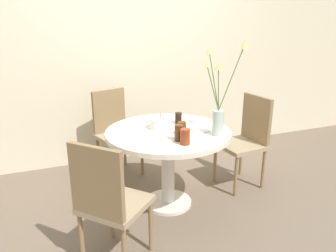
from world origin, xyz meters
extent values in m
plane|color=#6B5B4C|center=(0.00, 0.00, 0.00)|extent=(16.00, 16.00, 0.00)
cube|color=beige|center=(0.00, 1.23, 1.30)|extent=(8.00, 0.05, 2.60)
cylinder|color=silver|center=(0.00, 0.00, 0.69)|extent=(1.07, 1.07, 0.04)
cylinder|color=silver|center=(0.00, 0.00, 0.35)|extent=(0.12, 0.12, 0.64)
cylinder|color=silver|center=(0.00, 0.00, 0.01)|extent=(0.43, 0.43, 0.03)
cube|color=#9E896B|center=(-0.26, 0.76, 0.43)|extent=(0.51, 0.51, 0.04)
cube|color=olive|center=(-0.32, 0.93, 0.68)|extent=(0.37, 0.16, 0.46)
cylinder|color=olive|center=(-0.36, 0.54, 0.20)|extent=(0.03, 0.03, 0.41)
cylinder|color=olive|center=(-0.04, 0.65, 0.20)|extent=(0.03, 0.03, 0.41)
cylinder|color=olive|center=(-0.47, 0.87, 0.20)|extent=(0.03, 0.03, 0.41)
cylinder|color=olive|center=(-0.15, 0.97, 0.20)|extent=(0.03, 0.03, 0.41)
cube|color=#9E896B|center=(-0.59, -0.54, 0.43)|extent=(0.57, 0.57, 0.04)
cube|color=olive|center=(-0.72, -0.66, 0.68)|extent=(0.28, 0.30, 0.46)
cylinder|color=olive|center=(-0.35, -0.55, 0.20)|extent=(0.03, 0.03, 0.41)
cylinder|color=olive|center=(-0.58, -0.30, 0.20)|extent=(0.03, 0.03, 0.41)
cylinder|color=olive|center=(-0.83, -0.53, 0.20)|extent=(0.03, 0.03, 0.41)
cube|color=#9E896B|center=(0.80, 0.08, 0.43)|extent=(0.44, 0.44, 0.04)
cube|color=olive|center=(0.98, 0.10, 0.68)|extent=(0.07, 0.38, 0.46)
cylinder|color=olive|center=(0.61, 0.23, 0.20)|extent=(0.03, 0.03, 0.41)
cylinder|color=olive|center=(0.64, -0.11, 0.20)|extent=(0.03, 0.03, 0.41)
cylinder|color=olive|center=(0.95, 0.27, 0.20)|extent=(0.03, 0.03, 0.41)
cylinder|color=olive|center=(0.98, -0.07, 0.20)|extent=(0.03, 0.03, 0.41)
cylinder|color=white|center=(-0.04, 0.07, 0.76)|extent=(0.18, 0.18, 0.09)
cylinder|color=#E54C4C|center=(-0.04, 0.07, 0.82)|extent=(0.01, 0.01, 0.04)
cylinder|color=#B2C6C1|center=(0.33, -0.26, 0.81)|extent=(0.09, 0.09, 0.21)
cylinder|color=#4C7538|center=(0.29, -0.23, 1.10)|extent=(0.10, 0.05, 0.37)
cone|color=#EFCC66|center=(0.24, -0.21, 1.28)|extent=(0.04, 0.04, 0.04)
cylinder|color=#4C7538|center=(0.33, -0.17, 1.14)|extent=(0.02, 0.18, 0.46)
cone|color=#EFCC66|center=(0.32, -0.09, 1.37)|extent=(0.05, 0.05, 0.05)
cylinder|color=#4C7538|center=(0.34, -0.24, 1.09)|extent=(0.01, 0.05, 0.35)
cone|color=#EFCC66|center=(0.34, -0.22, 1.27)|extent=(0.06, 0.06, 0.06)
cylinder|color=#4C7538|center=(0.42, -0.27, 1.17)|extent=(0.19, 0.04, 0.51)
cone|color=#EFCC66|center=(0.52, -0.29, 1.43)|extent=(0.06, 0.06, 0.07)
cylinder|color=white|center=(0.27, -0.09, 0.71)|extent=(0.17, 0.17, 0.01)
cylinder|color=maroon|center=(0.00, -0.35, 0.77)|extent=(0.08, 0.08, 0.12)
cylinder|color=#51280F|center=(0.06, -0.15, 0.77)|extent=(0.07, 0.07, 0.11)
cylinder|color=black|center=(0.16, 0.15, 0.76)|extent=(0.06, 0.06, 0.10)
cylinder|color=#51280F|center=(-0.01, -0.26, 0.77)|extent=(0.07, 0.07, 0.13)
camera|label=1|loc=(-0.97, -2.46, 1.60)|focal=35.00mm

